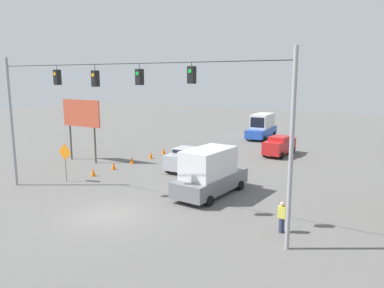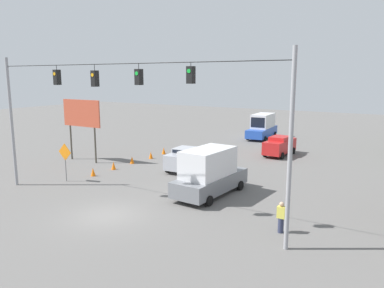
% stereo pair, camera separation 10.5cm
% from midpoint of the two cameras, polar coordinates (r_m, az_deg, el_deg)
% --- Properties ---
extents(ground_plane, '(140.00, 140.00, 0.00)m').
position_cam_midpoint_polar(ground_plane, '(21.79, -12.65, -10.59)').
color(ground_plane, '#605E5B').
extents(overhead_signal_span, '(19.80, 0.38, 8.93)m').
position_cam_midpoint_polar(overhead_signal_span, '(21.34, -11.30, 4.75)').
color(overhead_signal_span, '#939399').
rests_on(overhead_signal_span, ground_plane).
extents(box_truck_blue_withflow_deep, '(2.64, 6.67, 3.04)m').
position_cam_midpoint_polar(box_truck_blue_withflow_deep, '(47.71, 10.74, 2.66)').
color(box_truck_blue_withflow_deep, '#234CB2').
rests_on(box_truck_blue_withflow_deep, ground_plane).
extents(box_truck_grey_crossing_near, '(2.85, 6.22, 3.10)m').
position_cam_midpoint_polar(box_truck_grey_crossing_near, '(24.39, 2.80, -4.34)').
color(box_truck_grey_crossing_near, slate).
rests_on(box_truck_grey_crossing_near, ground_plane).
extents(sedan_silver_withflow_mid, '(2.26, 4.25, 1.89)m').
position_cam_midpoint_polar(sedan_silver_withflow_mid, '(30.88, -0.83, -2.22)').
color(sedan_silver_withflow_mid, '#A8AAB2').
rests_on(sedan_silver_withflow_mid, ground_plane).
extents(sedan_red_oncoming_deep, '(2.19, 4.69, 1.89)m').
position_cam_midpoint_polar(sedan_red_oncoming_deep, '(37.65, 13.29, -0.22)').
color(sedan_red_oncoming_deep, red).
rests_on(sedan_red_oncoming_deep, ground_plane).
extents(traffic_cone_nearest, '(0.38, 0.38, 0.66)m').
position_cam_midpoint_polar(traffic_cone_nearest, '(30.20, -14.75, -4.13)').
color(traffic_cone_nearest, orange).
rests_on(traffic_cone_nearest, ground_plane).
extents(traffic_cone_second, '(0.38, 0.38, 0.66)m').
position_cam_midpoint_polar(traffic_cone_second, '(31.89, -11.78, -3.24)').
color(traffic_cone_second, orange).
rests_on(traffic_cone_second, ground_plane).
extents(traffic_cone_third, '(0.38, 0.38, 0.66)m').
position_cam_midpoint_polar(traffic_cone_third, '(33.75, -9.04, -2.41)').
color(traffic_cone_third, orange).
rests_on(traffic_cone_third, ground_plane).
extents(traffic_cone_fourth, '(0.38, 0.38, 0.66)m').
position_cam_midpoint_polar(traffic_cone_fourth, '(35.55, -6.21, -1.69)').
color(traffic_cone_fourth, orange).
rests_on(traffic_cone_fourth, ground_plane).
extents(traffic_cone_fifth, '(0.38, 0.38, 0.66)m').
position_cam_midpoint_polar(traffic_cone_fifth, '(37.48, -4.25, -1.04)').
color(traffic_cone_fifth, orange).
rests_on(traffic_cone_fifth, ground_plane).
extents(roadside_billboard, '(4.44, 0.16, 5.61)m').
position_cam_midpoint_polar(roadside_billboard, '(35.19, -16.40, 4.02)').
color(roadside_billboard, '#4C473D').
rests_on(roadside_billboard, ground_plane).
extents(work_zone_sign, '(1.27, 0.06, 2.84)m').
position_cam_midpoint_polar(work_zone_sign, '(28.93, -18.69, -1.59)').
color(work_zone_sign, slate).
rests_on(work_zone_sign, ground_plane).
extents(pedestrian, '(0.40, 0.28, 1.59)m').
position_cam_midpoint_polar(pedestrian, '(19.37, 13.57, -10.82)').
color(pedestrian, '#2D334C').
rests_on(pedestrian, ground_plane).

